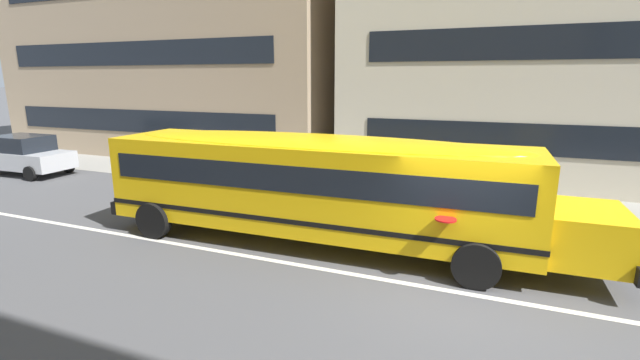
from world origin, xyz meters
TOP-DOWN VIEW (x-y plane):
  - ground_plane at (0.00, 0.00)m, footprint 400.00×400.00m
  - sidewalk_far at (0.00, 7.03)m, footprint 120.00×3.00m
  - lane_centreline at (0.00, 0.00)m, footprint 110.00×0.16m
  - school_bus at (-3.36, 1.40)m, footprint 11.97×2.84m
  - parked_car_silver_mid_block at (-17.85, 4.09)m, footprint 3.94×1.97m
  - apartment_block_far_left at (-16.09, 14.47)m, footprint 18.56×11.92m
  - apartment_block_far_centre at (3.02, 15.51)m, footprint 17.31×14.01m

SIDE VIEW (x-z plane):
  - ground_plane at x=0.00m, z-range 0.00..0.00m
  - lane_centreline at x=0.00m, z-range 0.00..0.01m
  - sidewalk_far at x=0.00m, z-range 0.00..0.01m
  - parked_car_silver_mid_block at x=-17.85m, z-range 0.02..1.66m
  - school_bus at x=-3.36m, z-range 0.25..2.92m
  - apartment_block_far_centre at x=3.02m, z-range 0.00..13.30m
  - apartment_block_far_left at x=-16.09m, z-range 0.00..16.50m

